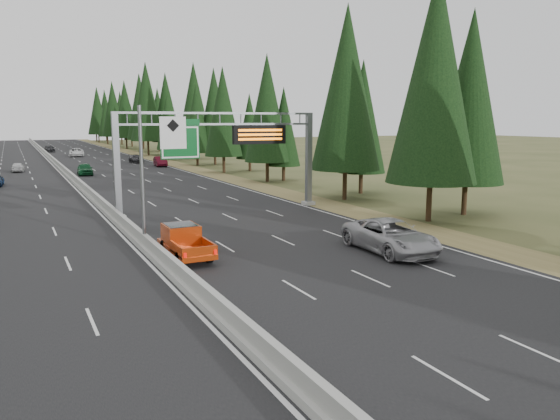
{
  "coord_description": "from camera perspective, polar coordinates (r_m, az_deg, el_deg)",
  "views": [
    {
      "loc": [
        -6.46,
        -5.45,
        7.31
      ],
      "look_at": [
        6.09,
        20.0,
        2.6
      ],
      "focal_mm": 35.0,
      "sensor_mm": 36.0,
      "label": 1
    }
  ],
  "objects": [
    {
      "name": "car_ahead_white",
      "position": [
        116.11,
        -20.49,
        5.67
      ],
      "size": [
        3.24,
        6.07,
        1.62
      ],
      "primitive_type": "imported",
      "rotation": [
        0.0,
        0.0,
        -0.1
      ],
      "color": "silver",
      "rests_on": "road"
    },
    {
      "name": "tree_row_right",
      "position": [
        90.2,
        -8.01,
        10.61
      ],
      "size": [
        12.25,
        242.65,
        18.88
      ],
      "color": "black",
      "rests_on": "ground"
    },
    {
      "name": "median_barrier",
      "position": [
        85.97,
        -21.91,
        4.15
      ],
      "size": [
        0.7,
        260.0,
        0.85
      ],
      "color": "#969691",
      "rests_on": "road"
    },
    {
      "name": "car_ahead_green",
      "position": [
        76.65,
        -19.72,
        4.06
      ],
      "size": [
        2.15,
        4.76,
        1.59
      ],
      "primitive_type": "imported",
      "rotation": [
        0.0,
        0.0,
        -0.06
      ],
      "color": "#114C25",
      "rests_on": "road"
    },
    {
      "name": "road",
      "position": [
        86.0,
        -21.9,
        3.9
      ],
      "size": [
        32.0,
        260.0,
        0.08
      ],
      "primitive_type": "cube",
      "color": "black",
      "rests_on": "ground"
    },
    {
      "name": "hov_sign_pole",
      "position": [
        31.32,
        -13.2,
        4.45
      ],
      "size": [
        2.8,
        0.5,
        8.0
      ],
      "color": "slate",
      "rests_on": "road"
    },
    {
      "name": "silver_minivan",
      "position": [
        30.66,
        11.49,
        -2.69
      ],
      "size": [
        3.19,
        6.52,
        1.78
      ],
      "primitive_type": "imported",
      "rotation": [
        0.0,
        0.0,
        -0.04
      ],
      "color": "#A09FA3",
      "rests_on": "road"
    },
    {
      "name": "red_pickup",
      "position": [
        29.67,
        -10.08,
        -3.0
      ],
      "size": [
        1.82,
        5.09,
        1.66
      ],
      "color": "black",
      "rests_on": "road"
    },
    {
      "name": "car_ahead_far",
      "position": [
        134.25,
        -22.95,
        5.94
      ],
      "size": [
        2.23,
        4.73,
        1.56
      ],
      "primitive_type": "imported",
      "rotation": [
        0.0,
        0.0,
        0.08
      ],
      "color": "black",
      "rests_on": "road"
    },
    {
      "name": "sign_gantry",
      "position": [
        43.21,
        -5.41,
        6.68
      ],
      "size": [
        16.75,
        0.98,
        7.8
      ],
      "color": "slate",
      "rests_on": "road"
    },
    {
      "name": "car_ahead_dkgrey",
      "position": [
        95.79,
        -14.8,
        5.19
      ],
      "size": [
        1.96,
        4.58,
        1.32
      ],
      "primitive_type": "imported",
      "rotation": [
        0.0,
        0.0,
        0.02
      ],
      "color": "black",
      "rests_on": "road"
    },
    {
      "name": "shoulder_right",
      "position": [
        89.12,
        -10.4,
        4.59
      ],
      "size": [
        3.6,
        260.0,
        0.06
      ],
      "primitive_type": "cube",
      "color": "olive",
      "rests_on": "ground"
    },
    {
      "name": "car_onc_white",
      "position": [
        84.98,
        -25.71,
        4.07
      ],
      "size": [
        1.89,
        4.03,
        1.33
      ],
      "primitive_type": "imported",
      "rotation": [
        0.0,
        0.0,
        3.06
      ],
      "color": "beige",
      "rests_on": "road"
    },
    {
      "name": "car_ahead_dkred",
      "position": [
        87.67,
        -12.39,
        4.98
      ],
      "size": [
        2.06,
        4.77,
        1.53
      ],
      "primitive_type": "imported",
      "rotation": [
        0.0,
        0.0,
        -0.1
      ],
      "color": "#510B19",
      "rests_on": "road"
    }
  ]
}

